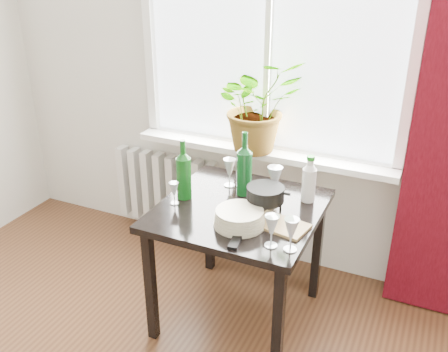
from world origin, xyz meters
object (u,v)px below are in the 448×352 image
at_px(cleaning_bottle, 309,179).
at_px(wineglass_back_left, 229,172).
at_px(wineglass_back_center, 275,183).
at_px(plate_stack, 239,218).
at_px(radiator, 167,189).
at_px(table, 239,222).
at_px(cutting_board, 281,225).
at_px(wineglass_far_right, 291,234).
at_px(tv_remote, 236,240).
at_px(wine_bottle_right, 244,163).
at_px(bottle_amber, 245,168).
at_px(wineglass_front_right, 272,231).
at_px(fondue_pot, 265,200).
at_px(wineglass_front_left, 174,193).
at_px(potted_plant, 258,105).
at_px(wine_bottle_left, 184,169).

distance_m(cleaning_bottle, wineglass_back_left, 0.47).
relative_size(wineglass_back_center, plate_stack, 0.77).
relative_size(radiator, wineglass_back_center, 3.94).
distance_m(table, cutting_board, 0.30).
distance_m(wineglass_far_right, tv_remote, 0.27).
height_order(cleaning_bottle, cutting_board, cleaning_bottle).
bearing_deg(wine_bottle_right, table, -75.40).
distance_m(bottle_amber, wineglass_front_right, 0.59).
height_order(table, cutting_board, cutting_board).
xyz_separation_m(wine_bottle_right, wineglass_back_left, (-0.12, 0.06, -0.10)).
bearing_deg(fondue_pot, plate_stack, -101.95).
distance_m(wineglass_front_right, wineglass_back_center, 0.48).
height_order(radiator, wineglass_front_left, wineglass_front_left).
height_order(potted_plant, cutting_board, potted_plant).
bearing_deg(fondue_pot, wineglass_front_right, -53.33).
distance_m(radiator, potted_plant, 1.05).
height_order(cleaning_bottle, fondue_pot, cleaning_bottle).
relative_size(wine_bottle_left, cleaning_bottle, 1.31).
relative_size(wineglass_far_right, tv_remote, 1.12).
bearing_deg(potted_plant, wineglass_front_right, -64.51).
bearing_deg(cleaning_bottle, wine_bottle_left, -158.57).
bearing_deg(radiator, wine_bottle_right, -30.19).
relative_size(wineglass_back_center, fondue_pot, 0.89).
xyz_separation_m(wineglass_front_right, tv_remote, (-0.16, -0.03, -0.07)).
distance_m(radiator, tv_remote, 1.41).
bearing_deg(potted_plant, tv_remote, -74.64).
bearing_deg(wine_bottle_right, plate_stack, -71.11).
distance_m(wine_bottle_right, wineglass_front_left, 0.42).
bearing_deg(wineglass_back_left, bottle_amber, -11.72).
distance_m(wine_bottle_left, cleaning_bottle, 0.69).
xyz_separation_m(bottle_amber, fondue_pot, (0.20, -0.20, -0.07)).
xyz_separation_m(wine_bottle_right, wineglass_front_left, (-0.30, -0.27, -0.12)).
bearing_deg(fondue_pot, wine_bottle_left, -166.78).
relative_size(wine_bottle_left, wineglass_front_left, 2.69).
bearing_deg(wineglass_back_left, table, -54.06).
bearing_deg(wine_bottle_right, wineglass_back_center, 1.56).
height_order(radiator, plate_stack, plate_stack).
relative_size(radiator, plate_stack, 3.03).
distance_m(radiator, wineglass_far_right, 1.59).
bearing_deg(table, wineglass_back_center, 50.00).
distance_m(wineglass_front_right, tv_remote, 0.18).
relative_size(plate_stack, cutting_board, 0.99).
height_order(radiator, wine_bottle_right, wine_bottle_right).
relative_size(cleaning_bottle, wineglass_front_left, 2.05).
distance_m(wine_bottle_left, fondue_pot, 0.48).
relative_size(radiator, wineglass_front_left, 6.12).
xyz_separation_m(table, fondue_pot, (0.15, -0.01, 0.17)).
relative_size(wineglass_front_right, cutting_board, 0.62).
distance_m(wineglass_front_right, plate_stack, 0.24).
relative_size(wine_bottle_left, wineglass_front_right, 2.11).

